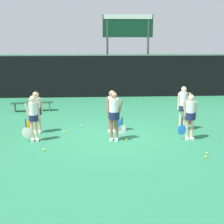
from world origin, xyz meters
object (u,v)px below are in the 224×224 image
at_px(player_0, 33,115).
at_px(tennis_ball_2, 127,140).
at_px(tennis_ball_5, 64,132).
at_px(player_2, 190,113).
at_px(player_3, 36,108).
at_px(bench_courtside, 32,103).
at_px(player_1, 114,112).
at_px(player_4, 112,108).
at_px(tennis_ball_0, 81,126).
at_px(player_5, 183,105).
at_px(tennis_ball_1, 207,153).
at_px(scoreboard, 128,34).
at_px(tennis_ball_3, 206,157).
at_px(tennis_ball_4, 193,126).
at_px(tennis_ball_6, 44,150).

distance_m(player_0, tennis_ball_2, 3.34).
relative_size(player_0, tennis_ball_5, 22.70).
xyz_separation_m(player_2, player_3, (-5.49, 1.13, -0.00)).
bearing_deg(bench_courtside, tennis_ball_5, -70.35).
xyz_separation_m(player_2, tennis_ball_5, (-4.47, 1.00, -0.92)).
xyz_separation_m(player_1, player_4, (-0.02, 1.03, -0.06)).
bearing_deg(tennis_ball_0, tennis_ball_5, -125.62).
relative_size(player_2, player_5, 0.94).
xyz_separation_m(player_4, tennis_ball_2, (0.45, -1.10, -0.90)).
relative_size(player_4, tennis_ball_1, 22.35).
bearing_deg(tennis_ball_0, tennis_ball_1, -40.17).
xyz_separation_m(tennis_ball_2, tennis_ball_5, (-2.26, 1.02, 0.00)).
xyz_separation_m(scoreboard, tennis_ball_2, (-1.04, -9.54, -3.78)).
distance_m(player_0, player_5, 5.60).
height_order(player_5, tennis_ball_2, player_5).
height_order(scoreboard, player_0, scoreboard).
xyz_separation_m(player_3, player_5, (5.57, 0.00, 0.06)).
bearing_deg(player_4, tennis_ball_3, -40.62).
distance_m(player_1, tennis_ball_0, 2.38).
distance_m(tennis_ball_0, tennis_ball_4, 4.54).
bearing_deg(tennis_ball_6, tennis_ball_4, 23.98).
relative_size(player_1, player_4, 1.06).
distance_m(bench_courtside, tennis_ball_1, 9.10).
bearing_deg(player_4, scoreboard, 86.59).
distance_m(player_2, tennis_ball_1, 1.77).
bearing_deg(tennis_ball_1, player_0, 163.50).
height_order(player_0, player_3, player_3).
bearing_deg(scoreboard, tennis_ball_2, -96.21).
bearing_deg(tennis_ball_4, scoreboard, 103.18).
distance_m(tennis_ball_1, tennis_ball_4, 3.16).
height_order(player_4, player_5, player_5).
height_order(player_0, player_4, player_4).
bearing_deg(bench_courtside, scoreboard, 35.25).
height_order(player_2, player_4, player_2).
height_order(player_0, player_2, player_2).
bearing_deg(tennis_ball_5, tennis_ball_6, -104.01).
relative_size(scoreboard, player_0, 3.10).
relative_size(bench_courtside, tennis_ball_6, 28.92).
relative_size(scoreboard, tennis_ball_1, 69.12).
xyz_separation_m(player_3, tennis_ball_6, (0.55, -2.02, -0.92)).
xyz_separation_m(player_4, tennis_ball_5, (-1.81, -0.08, -0.90)).
xyz_separation_m(scoreboard, tennis_ball_6, (-3.77, -10.41, -3.78)).
bearing_deg(tennis_ball_5, tennis_ball_2, -24.37).
bearing_deg(tennis_ball_0, tennis_ball_3, -43.39).
height_order(bench_courtside, player_1, player_1).
xyz_separation_m(player_5, tennis_ball_1, (0.04, -2.64, -0.97)).
height_order(scoreboard, player_2, scoreboard).
distance_m(tennis_ball_2, tennis_ball_5, 2.48).
bearing_deg(scoreboard, player_0, -114.40).
bearing_deg(tennis_ball_0, tennis_ball_4, -3.12).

